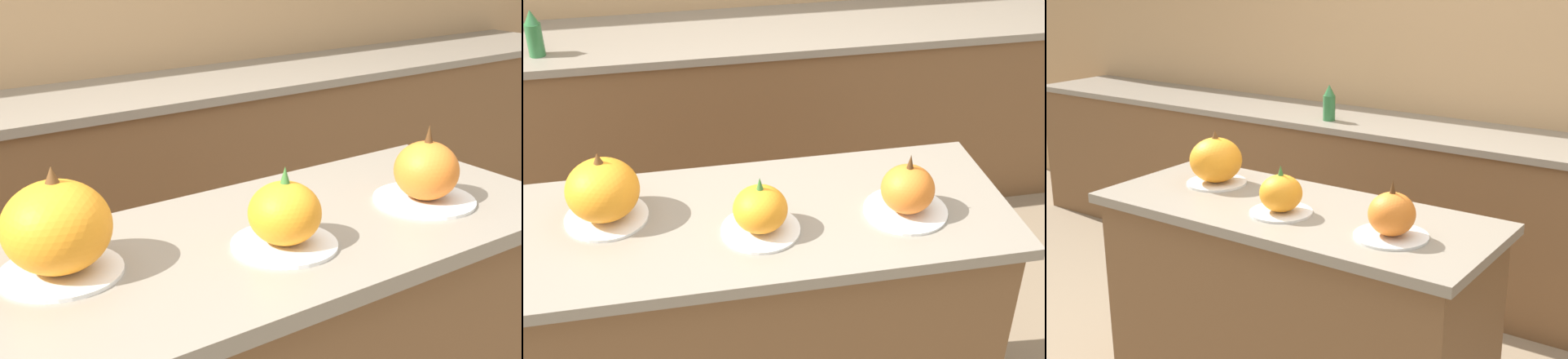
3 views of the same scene
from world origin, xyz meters
The scene contains 6 objects.
kitchen_island centered at (0.00, 0.00, 0.45)m, with size 1.43×0.58×0.90m.
back_counter centered at (0.00, 1.47, 0.44)m, with size 6.00×0.60×0.89m.
pumpkin_cake_left centered at (-0.41, 0.07, 0.98)m, with size 0.23×0.23×0.21m.
pumpkin_cake_center centered at (0.00, -0.07, 0.96)m, with size 0.21×0.21×0.17m.
pumpkin_cake_right centered at (0.41, -0.06, 0.96)m, with size 0.23×0.23×0.18m.
bottle_tall centered at (-0.70, 1.33, 0.98)m, with size 0.07×0.07×0.20m.
Camera 2 is at (-0.24, -1.63, 2.05)m, focal length 50.00 mm.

